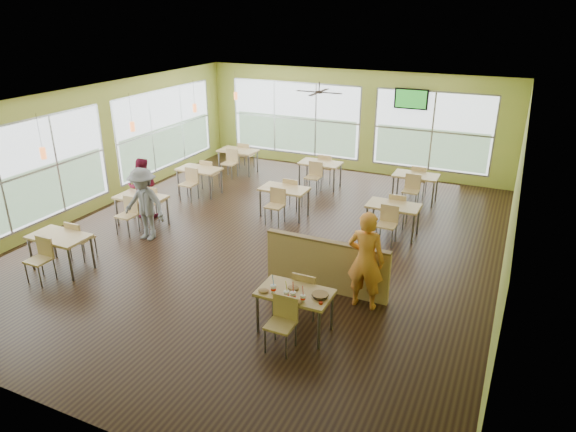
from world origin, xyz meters
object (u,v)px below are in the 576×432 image
(main_table, at_px, (295,298))
(man_plaid, at_px, (366,260))
(half_wall_divider, at_px, (326,266))
(food_basket, at_px, (320,295))

(main_table, bearing_deg, man_plaid, 56.64)
(half_wall_divider, height_order, food_basket, half_wall_divider)
(half_wall_divider, xyz_separation_m, man_plaid, (0.81, -0.23, 0.39))
(man_plaid, distance_m, food_basket, 1.28)
(half_wall_divider, xyz_separation_m, food_basket, (0.43, -1.44, 0.26))
(main_table, xyz_separation_m, food_basket, (0.43, 0.01, 0.15))
(main_table, bearing_deg, food_basket, 0.73)
(half_wall_divider, distance_m, food_basket, 1.53)
(man_plaid, bearing_deg, food_basket, 73.25)
(food_basket, bearing_deg, main_table, -179.27)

